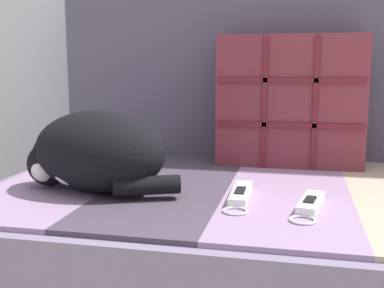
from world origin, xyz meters
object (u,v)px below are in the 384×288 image
object	(u,v)px
sleeping_cat	(94,154)
game_remote_near	(310,204)
throw_pillow_quilted	(290,101)
game_remote_far	(240,195)

from	to	relation	value
sleeping_cat	game_remote_near	size ratio (longest dim) A/B	1.98
throw_pillow_quilted	sleeping_cat	distance (m)	0.57
sleeping_cat	game_remote_near	world-z (taller)	sleeping_cat
sleeping_cat	throw_pillow_quilted	bearing A→B (deg)	43.09
game_remote_near	game_remote_far	bearing A→B (deg)	164.20
game_remote_far	sleeping_cat	bearing A→B (deg)	-178.74
sleeping_cat	game_remote_far	xyz separation A→B (m)	(0.32, 0.01, -0.08)
sleeping_cat	game_remote_far	size ratio (longest dim) A/B	1.81
throw_pillow_quilted	sleeping_cat	xyz separation A→B (m)	(-0.41, -0.38, -0.09)
game_remote_near	throw_pillow_quilted	bearing A→B (deg)	97.00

